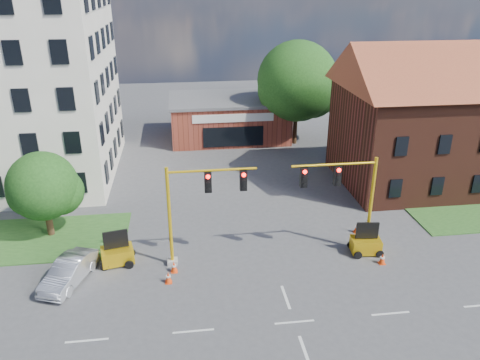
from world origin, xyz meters
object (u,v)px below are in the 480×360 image
(trailer_east, at_px, (366,244))
(signal_mast_east, at_px, (346,195))
(signal_mast_west, at_px, (198,203))
(trailer_west, at_px, (117,254))
(pickup_white, at_px, (427,189))

(trailer_east, bearing_deg, signal_mast_east, 176.30)
(signal_mast_east, relative_size, trailer_east, 3.09)
(signal_mast_west, height_order, trailer_west, signal_mast_west)
(trailer_west, height_order, pickup_white, trailer_west)
(pickup_white, bearing_deg, signal_mast_east, 125.61)
(signal_mast_west, relative_size, trailer_east, 3.09)
(signal_mast_west, bearing_deg, trailer_east, -1.53)
(trailer_east, bearing_deg, trailer_west, -176.31)
(signal_mast_east, relative_size, pickup_white, 1.23)
(signal_mast_west, bearing_deg, signal_mast_east, 0.00)
(signal_mast_west, height_order, trailer_east, signal_mast_west)
(signal_mast_east, xyz_separation_m, pickup_white, (9.23, 6.89, -3.22))
(pickup_white, bearing_deg, signal_mast_west, 109.87)
(signal_mast_east, bearing_deg, pickup_white, 36.76)
(signal_mast_west, bearing_deg, pickup_white, 21.02)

